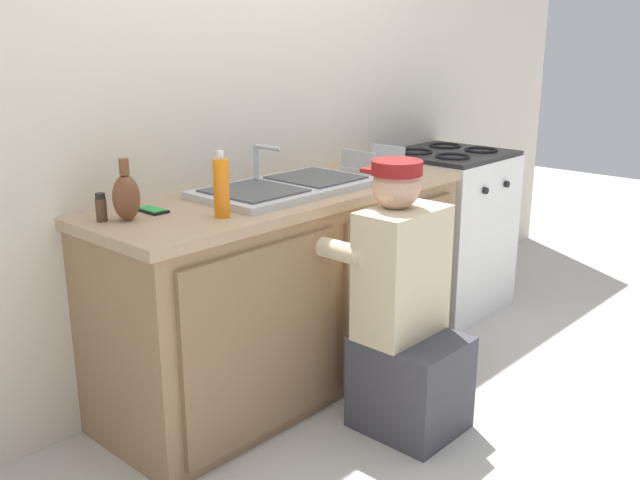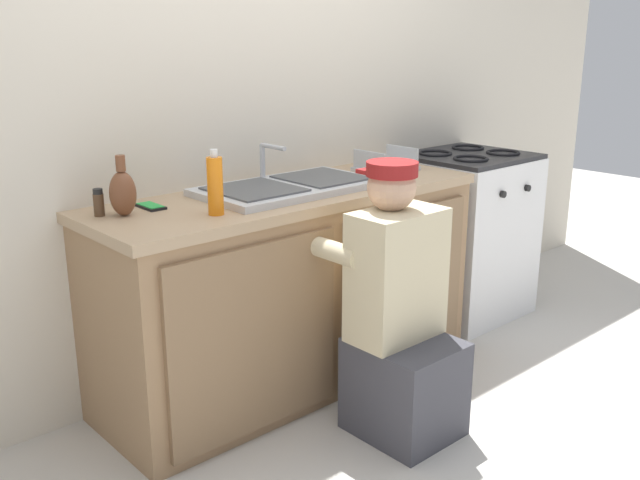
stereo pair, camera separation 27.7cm
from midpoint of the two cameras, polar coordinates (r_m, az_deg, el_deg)
The scene contains 12 objects.
ground_plane at distance 3.24m, azimuth 3.73°, elevation -12.85°, with size 12.00×12.00×0.00m, color beige.
back_wall at distance 3.33m, azimuth -4.01°, elevation 10.65°, with size 6.00×0.10×2.50m, color beige.
counter_cabinet at distance 3.25m, azimuth 0.20°, elevation -4.32°, with size 1.80×0.62×0.86m.
countertop at distance 3.12m, azimuth 0.09°, elevation 3.55°, with size 1.84×0.62×0.04m, color tan.
sink_double_basin at distance 3.11m, azimuth 0.07°, elevation 4.29°, with size 0.80×0.44×0.19m.
stove_range at distance 4.17m, azimuth 13.36°, elevation 0.43°, with size 0.65×0.62×0.94m.
plumber_person at distance 2.88m, azimuth 9.11°, elevation -6.69°, with size 0.42×0.61×1.10m.
dish_rack_tray at distance 3.60m, azimuth 7.51°, elevation 5.88°, with size 0.28×0.22×0.11m.
vase_decorative at distance 2.73m, azimuth -12.73°, elevation 3.71°, with size 0.10×0.10×0.23m.
soap_bottle_orange at distance 2.69m, azimuth -5.48°, elevation 4.35°, with size 0.06×0.06×0.25m.
spice_bottle_pepper at distance 2.76m, azimuth -14.58°, elevation 2.86°, with size 0.04×0.04×0.10m.
cell_phone at distance 2.86m, azimuth -10.74°, elevation 2.64°, with size 0.07×0.14×0.01m.
Camera 2 is at (-1.94, -2.06, 1.57)m, focal length 40.00 mm.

